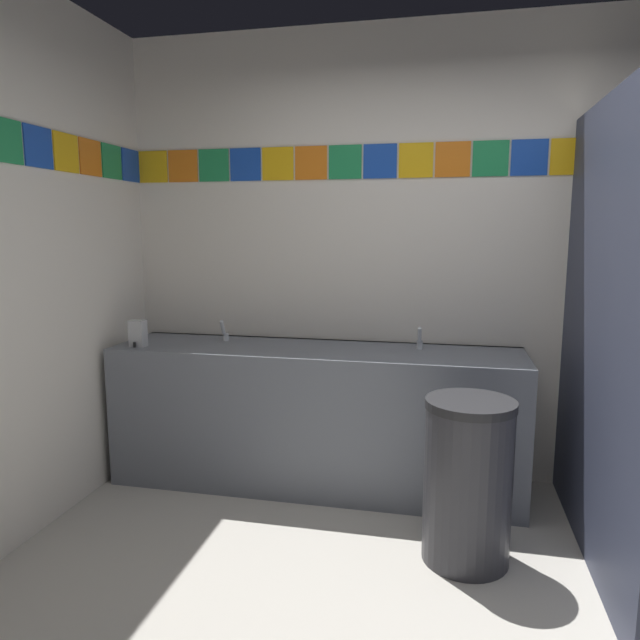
# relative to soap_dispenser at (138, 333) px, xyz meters

# --- Properties ---
(wall_back) EXTENTS (4.23, 0.09, 2.73)m
(wall_back) POSITION_rel_soap_dispenser_xyz_m (1.91, 0.51, 0.45)
(wall_back) COLOR silver
(wall_back) RESTS_ON ground_plane
(vanity_counter) EXTENTS (2.41, 0.59, 0.84)m
(vanity_counter) POSITION_rel_soap_dispenser_xyz_m (1.05, 0.18, -0.49)
(vanity_counter) COLOR slate
(vanity_counter) RESTS_ON ground_plane
(faucet_left) EXTENTS (0.04, 0.10, 0.14)m
(faucet_left) POSITION_rel_soap_dispenser_xyz_m (0.44, 0.27, -0.03)
(faucet_left) COLOR silver
(faucet_left) RESTS_ON vanity_counter
(faucet_right) EXTENTS (0.04, 0.10, 0.14)m
(faucet_right) POSITION_rel_soap_dispenser_xyz_m (1.65, 0.27, -0.03)
(faucet_right) COLOR silver
(faucet_right) RESTS_ON vanity_counter
(soap_dispenser) EXTENTS (0.09, 0.09, 0.16)m
(soap_dispenser) POSITION_rel_soap_dispenser_xyz_m (0.00, 0.00, 0.00)
(soap_dispenser) COLOR #B7BABF
(soap_dispenser) RESTS_ON vanity_counter
(trash_bin) EXTENTS (0.41, 0.41, 0.77)m
(trash_bin) POSITION_rel_soap_dispenser_xyz_m (1.91, -0.48, -0.53)
(trash_bin) COLOR #333338
(trash_bin) RESTS_ON ground_plane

